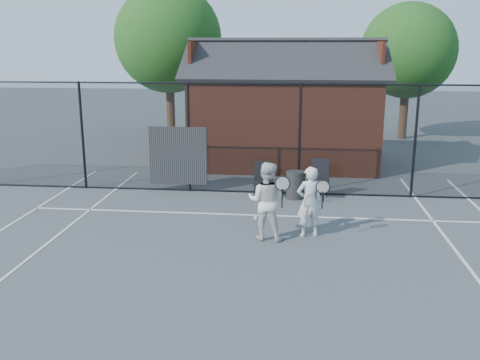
# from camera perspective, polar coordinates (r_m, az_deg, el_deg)

# --- Properties ---
(ground) EXTENTS (80.00, 80.00, 0.00)m
(ground) POSITION_cam_1_polar(r_m,az_deg,el_deg) (10.00, 0.39, -9.07)
(ground) COLOR #41474A
(ground) RESTS_ON ground
(court_lines) EXTENTS (11.02, 18.00, 0.01)m
(court_lines) POSITION_cam_1_polar(r_m,az_deg,el_deg) (8.81, -0.48, -12.42)
(court_lines) COLOR silver
(court_lines) RESTS_ON ground
(fence) EXTENTS (22.04, 3.00, 3.00)m
(fence) POSITION_cam_1_polar(r_m,az_deg,el_deg) (14.41, 1.15, 4.19)
(fence) COLOR black
(fence) RESTS_ON ground
(clubhouse) EXTENTS (6.50, 4.36, 4.19)m
(clubhouse) POSITION_cam_1_polar(r_m,az_deg,el_deg) (18.30, 4.76, 6.79)
(clubhouse) COLOR maroon
(clubhouse) RESTS_ON ground
(tree_left) EXTENTS (4.48, 4.48, 6.44)m
(tree_left) POSITION_cam_1_polar(r_m,az_deg,el_deg) (23.28, -7.64, 14.67)
(tree_left) COLOR #352315
(tree_left) RESTS_ON ground
(tree_right) EXTENTS (3.97, 3.97, 5.70)m
(tree_right) POSITION_cam_1_polar(r_m,az_deg,el_deg) (24.09, 17.49, 12.99)
(tree_right) COLOR #352315
(tree_right) RESTS_ON ground
(player_front) EXTENTS (0.72, 0.58, 1.52)m
(player_front) POSITION_cam_1_polar(r_m,az_deg,el_deg) (11.30, 7.41, -2.32)
(player_front) COLOR silver
(player_front) RESTS_ON ground
(player_back) EXTENTS (0.93, 0.74, 1.64)m
(player_back) POSITION_cam_1_polar(r_m,az_deg,el_deg) (11.07, 2.85, -2.24)
(player_back) COLOR silver
(player_back) RESTS_ON ground
(chair_left) EXTENTS (0.46, 0.48, 0.93)m
(chair_left) POSITION_cam_1_polar(r_m,az_deg,el_deg) (14.15, 2.37, -0.08)
(chair_left) COLOR black
(chair_left) RESTS_ON ground
(chair_right) EXTENTS (0.60, 0.62, 1.02)m
(chair_right) POSITION_cam_1_polar(r_m,az_deg,el_deg) (14.18, 8.34, -0.00)
(chair_right) COLOR black
(chair_right) RESTS_ON ground
(waste_bin) EXTENTS (0.57, 0.57, 0.72)m
(waste_bin) POSITION_cam_1_polar(r_m,az_deg,el_deg) (14.21, 5.92, -0.51)
(waste_bin) COLOR black
(waste_bin) RESTS_ON ground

